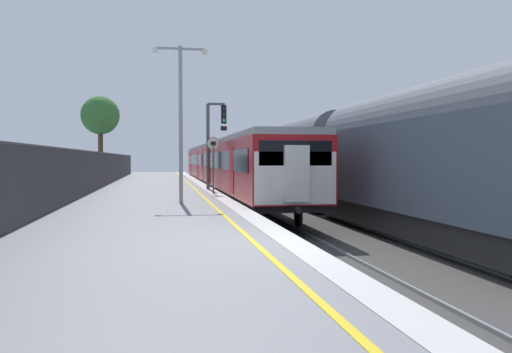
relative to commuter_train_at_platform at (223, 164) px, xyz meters
The scene contains 7 objects.
ground 26.24m from the commuter_train_at_platform, 88.81° to the right, with size 17.40×110.00×1.21m.
commuter_train_at_platform is the anchor object (origin of this frame).
freight_train_adjacent_track 6.73m from the commuter_train_at_platform, 53.43° to the right, with size 2.60×45.50×4.90m.
signal_gantry 8.27m from the commuter_train_at_platform, 100.38° to the right, with size 1.10×0.24×4.64m.
speed_limit_sign 12.02m from the commuter_train_at_platform, 98.83° to the right, with size 0.59×0.08×2.64m.
platform_lamp_mid 17.04m from the commuter_train_at_platform, 101.96° to the right, with size 2.00×0.20×5.78m.
background_tree_centre 15.64m from the commuter_train_at_platform, 128.57° to the left, with size 3.36×3.36×7.15m.
Camera 1 is at (-2.12, -9.94, 1.64)m, focal length 36.80 mm.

